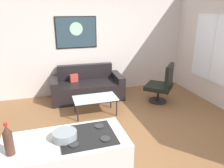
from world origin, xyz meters
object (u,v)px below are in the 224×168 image
at_px(coffee_table, 95,99).
at_px(couch, 87,88).
at_px(armchair, 162,84).
at_px(mixing_bowl, 65,136).
at_px(wall_painting, 76,32).
at_px(soda_bottle, 8,140).

bearing_deg(coffee_table, couch, 89.49).
xyz_separation_m(armchair, mixing_bowl, (-2.56, -2.34, 0.47)).
bearing_deg(wall_painting, couch, -71.91).
height_order(couch, armchair, armchair).
bearing_deg(wall_painting, soda_bottle, -108.34).
height_order(soda_bottle, wall_painting, wall_painting).
bearing_deg(soda_bottle, mixing_bowl, 9.92).
bearing_deg(couch, soda_bottle, -112.79).
bearing_deg(wall_painting, coffee_table, -84.53).
bearing_deg(armchair, mixing_bowl, -137.51).
relative_size(couch, wall_painting, 1.74).
distance_m(couch, wall_painting, 1.45).
distance_m(soda_bottle, mixing_bowl, 0.55).
relative_size(coffee_table, armchair, 0.96).
height_order(couch, wall_painting, wall_painting).
height_order(couch, soda_bottle, soda_bottle).
relative_size(armchair, wall_painting, 0.93).
distance_m(armchair, soda_bottle, 3.98).
relative_size(soda_bottle, wall_painting, 0.32).
bearing_deg(armchair, wall_painting, 146.01).
relative_size(soda_bottle, mixing_bowl, 1.30).
xyz_separation_m(coffee_table, armchair, (1.73, 0.15, 0.11)).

